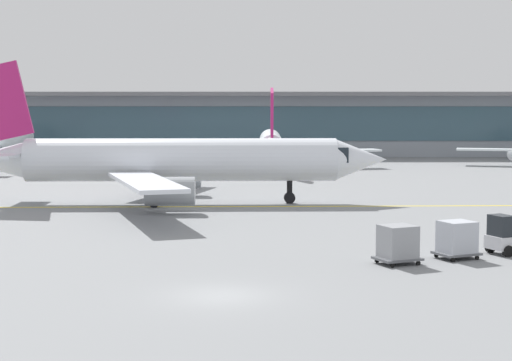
{
  "coord_description": "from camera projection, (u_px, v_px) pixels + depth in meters",
  "views": [
    {
      "loc": [
        1.44,
        -34.26,
        7.97
      ],
      "look_at": [
        1.54,
        19.57,
        3.0
      ],
      "focal_mm": 58.97,
      "sensor_mm": 36.0,
      "label": 1
    }
  ],
  "objects": [
    {
      "name": "cargo_dolly_trailing",
      "position": [
        396.0,
        243.0,
        41.63
      ],
      "size": [
        2.57,
        2.31,
        1.94
      ],
      "rotation": [
        0.0,
        0.0,
        0.42
      ],
      "color": "#595B60",
      "rests_on": "ground_plane"
    },
    {
      "name": "taxiing_regional_jet",
      "position": [
        175.0,
        161.0,
        66.4
      ],
      "size": [
        34.03,
        31.69,
        11.29
      ],
      "rotation": [
        0.0,
        0.0,
        0.03
      ],
      "color": "silver",
      "rests_on": "ground_plane"
    },
    {
      "name": "cargo_dolly_lead",
      "position": [
        455.0,
        238.0,
        43.09
      ],
      "size": [
        2.57,
        2.31,
        1.94
      ],
      "rotation": [
        0.0,
        0.0,
        0.42
      ],
      "color": "#595B60",
      "rests_on": "ground_plane"
    },
    {
      "name": "terminal_concourse",
      "position": [
        245.0,
        123.0,
        127.6
      ],
      "size": [
        225.43,
        11.0,
        9.6
      ],
      "color": "#8C939E",
      "rests_on": "ground_plane"
    },
    {
      "name": "ground_plane",
      "position": [
        220.0,
        296.0,
        34.84
      ],
      "size": [
        400.0,
        400.0,
        0.0
      ],
      "primitive_type": "plane",
      "color": "gray"
    },
    {
      "name": "gate_airplane_2",
      "position": [
        269.0,
        144.0,
        103.57
      ],
      "size": [
        27.15,
        29.1,
        9.67
      ],
      "rotation": [
        0.0,
        0.0,
        1.56
      ],
      "color": "white",
      "rests_on": "ground_plane"
    },
    {
      "name": "taxiway_centreline_stripe",
      "position": [
        178.0,
        207.0,
        64.73
      ],
      "size": [
        109.97,
        3.37,
        0.01
      ],
      "primitive_type": "cube",
      "rotation": [
        0.0,
        0.0,
        0.03
      ],
      "color": "yellow",
      "rests_on": "ground_plane"
    },
    {
      "name": "baggage_tug",
      "position": [
        507.0,
        237.0,
        44.47
      ],
      "size": [
        2.94,
        2.41,
        2.1
      ],
      "rotation": [
        0.0,
        0.0,
        0.42
      ],
      "color": "silver",
      "rests_on": "ground_plane"
    }
  ]
}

